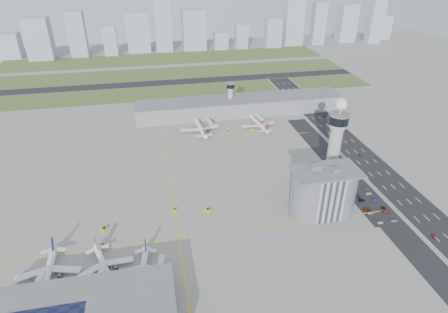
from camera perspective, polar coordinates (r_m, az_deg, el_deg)
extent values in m
plane|color=gray|center=(253.68, 1.58, -6.76)|extent=(1000.00, 1000.00, 0.00)
cube|color=#50642F|center=(450.81, -7.42, 9.73)|extent=(480.00, 50.00, 0.08)
cube|color=#4F6D34|center=(522.04, -8.15, 12.41)|extent=(480.00, 60.00, 0.08)
cube|color=#435729|center=(599.03, -8.74, 14.56)|extent=(480.00, 70.00, 0.08)
cube|color=black|center=(485.80, -7.80, 11.15)|extent=(480.00, 22.00, 0.10)
cube|color=black|center=(297.48, 23.77, -3.59)|extent=(28.00, 500.00, 0.10)
cube|color=#9E9E99|center=(289.79, 21.49, -3.86)|extent=(0.60, 500.00, 1.20)
cube|color=#9E9E99|center=(305.09, 25.97, -3.16)|extent=(0.60, 500.00, 1.20)
cube|color=black|center=(277.68, 20.57, -5.35)|extent=(18.00, 260.00, 0.08)
cube|color=black|center=(268.62, 21.46, -6.80)|extent=(20.00, 44.00, 0.10)
cube|color=yellow|center=(226.01, -6.84, -12.30)|extent=(260.00, 0.60, 0.01)
cube|color=yellow|center=(273.89, -8.04, -4.05)|extent=(260.00, 0.60, 0.01)
cube|color=yellow|center=(325.81, -8.85, 1.66)|extent=(260.00, 0.60, 0.01)
cube|color=yellow|center=(273.89, -8.04, -4.05)|extent=(0.60, 260.00, 0.01)
cylinder|color=#ADAAA5|center=(270.27, 16.32, 0.40)|extent=(8.40, 8.40, 48.00)
cylinder|color=#ADAAA5|center=(260.80, 16.98, 4.64)|extent=(11.00, 11.00, 4.00)
cylinder|color=black|center=(259.24, 17.11, 5.44)|extent=(13.00, 13.00, 6.00)
cylinder|color=slate|center=(257.92, 17.22, 6.15)|extent=(14.00, 14.00, 1.00)
cylinder|color=#ADAAA5|center=(257.00, 17.30, 6.66)|extent=(1.60, 1.60, 5.00)
sphere|color=white|center=(255.40, 17.45, 7.59)|extent=(8.00, 8.00, 8.00)
cylinder|color=#ADAAA5|center=(382.70, 0.99, 8.60)|extent=(5.00, 5.00, 28.00)
cylinder|color=black|center=(377.66, 1.01, 10.73)|extent=(8.00, 8.00, 4.00)
cylinder|color=slate|center=(376.87, 1.02, 11.09)|extent=(8.60, 8.60, 0.80)
cube|color=#B2B2B7|center=(243.83, 14.86, -5.25)|extent=(18.00, 24.00, 30.00)
cylinder|color=#B2B2B7|center=(240.30, 12.92, -5.53)|extent=(24.00, 24.00, 30.00)
cylinder|color=#B2B2B7|center=(247.64, 16.75, -4.96)|extent=(24.00, 24.00, 30.00)
cube|color=slate|center=(235.69, 15.34, -2.16)|extent=(42.00, 24.00, 0.80)
cube|color=slate|center=(234.71, 13.76, -1.61)|extent=(6.00, 5.00, 3.00)
cube|color=slate|center=(235.71, 16.67, -1.99)|extent=(5.00, 4.00, 2.40)
cube|color=gray|center=(385.38, 2.51, 7.69)|extent=(210.00, 32.00, 15.00)
cube|color=slate|center=(382.55, 2.54, 8.79)|extent=(210.00, 32.00, 0.80)
cube|color=slate|center=(184.91, -21.44, -21.23)|extent=(84.00, 42.00, 0.80)
imported|color=white|center=(253.70, 22.74, -9.27)|extent=(3.89, 1.74, 1.30)
imported|color=gray|center=(259.57, 21.45, -8.02)|extent=(4.01, 1.68, 1.29)
imported|color=maroon|center=(261.92, 21.00, -7.55)|extent=(4.80, 2.32, 1.32)
imported|color=black|center=(269.54, 20.23, -6.26)|extent=(4.46, 2.20, 1.25)
imported|color=navy|center=(272.67, 19.81, -5.73)|extent=(3.84, 1.73, 1.28)
imported|color=#B4B3C4|center=(275.96, 19.09, -5.14)|extent=(3.77, 1.55, 1.21)
imported|color=#AEAEAE|center=(258.72, 24.55, -8.90)|extent=(4.47, 2.44, 1.19)
imported|color=#B12D14|center=(264.50, 23.54, -7.74)|extent=(4.58, 2.41, 1.27)
imported|color=black|center=(267.72, 23.13, -7.18)|extent=(3.38, 1.78, 1.10)
imported|color=navy|center=(272.87, 22.08, -6.18)|extent=(4.17, 2.02, 1.32)
imported|color=silver|center=(278.02, 21.21, -5.29)|extent=(4.75, 2.53, 1.27)
imported|color=slate|center=(282.44, 20.84, -4.65)|extent=(3.94, 1.76, 1.12)
imported|color=#B21628|center=(256.33, 29.33, -10.62)|extent=(2.00, 3.87, 1.26)
imported|color=black|center=(324.49, 20.10, 0.09)|extent=(1.28, 3.62, 1.19)
imported|color=#18284B|center=(391.83, 15.15, 5.94)|extent=(2.28, 4.11, 1.09)
imported|color=#9FA1A5|center=(437.63, 10.10, 8.98)|extent=(1.83, 3.45, 1.12)
cube|color=#9EADC1|center=(676.10, -29.89, 14.44)|extent=(32.30, 25.84, 36.93)
cube|color=#9EADC1|center=(645.48, -26.38, 15.80)|extent=(35.81, 28.65, 60.36)
cube|color=#9EADC1|center=(638.19, -21.48, 16.95)|extent=(25.49, 20.39, 66.89)
cube|color=#9EADC1|center=(632.66, -16.94, 16.56)|extent=(20.04, 16.03, 45.20)
cube|color=#9EADC1|center=(647.46, -12.97, 18.06)|extent=(35.76, 28.61, 61.22)
cube|color=#9EADC1|center=(640.77, -9.31, 19.29)|extent=(26.33, 21.06, 83.39)
cube|color=#9EADC1|center=(647.47, -4.61, 18.70)|extent=(36.96, 29.57, 62.11)
cube|color=#9EADC1|center=(649.05, -0.50, 17.27)|extent=(23.01, 18.41, 27.75)
cube|color=#9EADC1|center=(655.01, 2.66, 17.85)|extent=(20.22, 16.18, 38.97)
cube|color=#9EADC1|center=(667.21, 7.45, 18.21)|extent=(26.14, 20.92, 46.89)
cube|color=#9EADC1|center=(688.55, 10.50, 19.78)|extent=(32.26, 25.81, 81.20)
cube|color=#9EADC1|center=(700.24, 14.18, 19.05)|extent=(21.59, 17.28, 68.75)
cube|color=#9EADC1|center=(734.74, 18.19, 18.75)|extent=(30.25, 24.20, 63.40)
cube|color=#9EADC1|center=(739.00, 22.03, 18.50)|extent=(23.04, 18.43, 71.56)
cube|color=#9EADC1|center=(783.76, 23.13, 17.67)|extent=(22.64, 18.11, 41.06)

